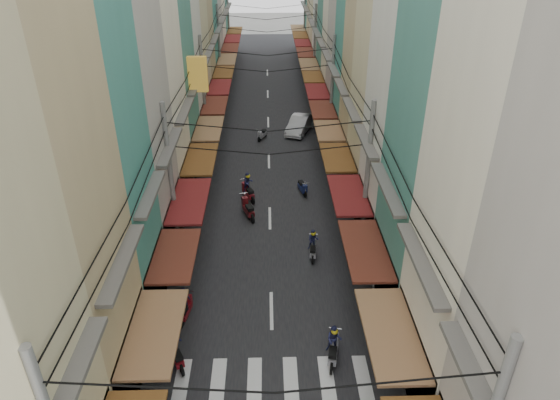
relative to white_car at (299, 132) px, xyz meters
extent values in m
plane|color=slate|center=(-2.56, -19.67, 0.00)|extent=(160.00, 160.00, 0.00)
cube|color=black|center=(-2.56, 0.33, 0.01)|extent=(10.00, 80.00, 0.02)
cube|color=gray|center=(-9.06, 0.33, 0.03)|extent=(3.00, 80.00, 0.06)
cube|color=gray|center=(3.94, 0.33, 0.03)|extent=(3.00, 80.00, 0.06)
cube|color=silver|center=(-6.06, -25.67, 0.03)|extent=(0.55, 2.40, 0.01)
cube|color=silver|center=(-4.66, -25.67, 0.03)|extent=(0.55, 2.40, 0.01)
cube|color=silver|center=(-3.26, -25.67, 0.03)|extent=(0.55, 2.40, 0.01)
cube|color=silver|center=(-1.86, -25.67, 0.03)|extent=(0.55, 2.40, 0.01)
cube|color=silver|center=(-0.46, -25.67, 0.03)|extent=(0.55, 2.40, 0.01)
cube|color=silver|center=(0.94, -25.67, 0.03)|extent=(0.55, 2.40, 0.01)
cube|color=#595651|center=(-7.31, -30.64, 6.00)|extent=(0.50, 4.24, 0.15)
cube|color=tan|center=(-10.56, -25.93, 7.90)|extent=(6.00, 4.70, 15.81)
cube|color=black|center=(-8.16, -25.93, 1.60)|extent=(1.20, 4.52, 3.20)
cube|color=#8B613F|center=(-6.66, -25.93, 3.00)|extent=(1.80, 4.33, 0.12)
cube|color=#595651|center=(-7.31, -25.93, 6.00)|extent=(0.50, 4.23, 0.15)
cube|color=teal|center=(-10.56, -21.43, 9.62)|extent=(6.00, 4.30, 19.25)
cube|color=black|center=(-8.16, -21.43, 1.60)|extent=(1.20, 4.13, 3.20)
cube|color=#5E271B|center=(-6.66, -21.43, 3.00)|extent=(1.80, 3.96, 0.12)
cube|color=#595651|center=(-7.31, -21.43, 6.00)|extent=(0.50, 3.87, 0.15)
cube|color=#ACA59D|center=(-10.56, -16.71, 10.47)|extent=(6.00, 5.14, 20.93)
cube|color=black|center=(-8.16, -16.71, 1.60)|extent=(1.20, 4.94, 3.20)
cube|color=maroon|center=(-6.66, -16.71, 3.00)|extent=(1.80, 4.73, 0.12)
cube|color=#595651|center=(-7.31, -16.71, 6.00)|extent=(0.50, 4.63, 0.15)
cube|color=#F0E5CB|center=(-10.56, -11.66, 8.72)|extent=(6.00, 4.95, 17.43)
cube|color=black|center=(-8.16, -11.66, 1.60)|extent=(1.20, 4.75, 3.20)
cube|color=brown|center=(-6.66, -11.66, 3.00)|extent=(1.80, 4.56, 0.12)
cube|color=#595651|center=(-7.31, -11.66, 6.00)|extent=(0.50, 4.46, 0.15)
cube|color=#448476|center=(-10.56, -6.69, 8.16)|extent=(6.00, 4.99, 16.32)
cube|color=black|center=(-8.16, -6.69, 1.60)|extent=(1.20, 4.80, 3.20)
cube|color=#8B613F|center=(-6.66, -6.69, 3.00)|extent=(1.80, 4.60, 0.12)
cube|color=#595651|center=(-7.31, -6.69, 6.00)|extent=(0.50, 4.50, 0.15)
cube|color=black|center=(-8.16, -1.87, 1.60)|extent=(1.20, 4.46, 3.20)
cube|color=#5E271B|center=(-6.66, -1.87, 3.00)|extent=(1.80, 4.27, 0.12)
cube|color=#595651|center=(-7.31, -1.87, 6.00)|extent=(0.50, 4.18, 0.15)
cube|color=black|center=(-8.16, 2.90, 1.60)|extent=(1.20, 4.70, 3.20)
cube|color=maroon|center=(-6.66, 2.90, 3.00)|extent=(1.80, 4.50, 0.12)
cube|color=#595651|center=(-7.31, 2.90, 6.00)|extent=(0.50, 4.40, 0.15)
cube|color=tan|center=(-10.56, 7.61, 9.22)|extent=(6.00, 4.52, 18.44)
cube|color=black|center=(-8.16, 7.61, 1.60)|extent=(1.20, 4.34, 3.20)
cube|color=brown|center=(-6.66, 7.61, 3.00)|extent=(1.80, 4.16, 0.12)
cube|color=#595651|center=(-7.31, 7.61, 6.00)|extent=(0.50, 4.07, 0.15)
cube|color=black|center=(-8.16, 12.46, 1.60)|extent=(1.20, 4.99, 3.20)
cube|color=#8B613F|center=(-6.66, 12.46, 3.00)|extent=(1.80, 4.78, 0.12)
cube|color=#595651|center=(-7.31, 12.46, 6.00)|extent=(0.50, 4.68, 0.15)
cube|color=black|center=(-8.16, 17.53, 1.60)|extent=(1.20, 4.74, 3.20)
cube|color=#5E271B|center=(-6.66, 17.53, 3.00)|extent=(1.80, 4.55, 0.12)
cube|color=#595651|center=(-7.31, 17.53, 6.00)|extent=(0.50, 4.45, 0.15)
cube|color=black|center=(-8.16, 22.48, 1.60)|extent=(1.20, 4.76, 3.20)
cube|color=maroon|center=(-6.66, 22.48, 3.00)|extent=(1.80, 4.56, 0.12)
cube|color=#595651|center=(-7.31, 22.48, 6.00)|extent=(0.50, 4.46, 0.15)
cube|color=black|center=(-8.16, 27.48, 1.60)|extent=(1.20, 4.84, 3.20)
cube|color=brown|center=(-6.66, 27.48, 3.00)|extent=(1.80, 4.64, 0.12)
cube|color=#595651|center=(-7.31, 27.48, 6.00)|extent=(0.50, 4.54, 0.15)
cube|color=brown|center=(-6.96, -7.67, 7.00)|extent=(1.20, 0.40, 2.20)
cube|color=#595651|center=(2.19, -31.07, 6.00)|extent=(0.50, 4.25, 0.15)
cube|color=black|center=(3.04, -26.22, 1.60)|extent=(1.20, 4.78, 3.20)
cube|color=#8B613F|center=(1.54, -26.22, 3.00)|extent=(1.80, 4.58, 0.12)
cube|color=#595651|center=(2.19, -26.22, 6.00)|extent=(0.50, 4.48, 0.15)
cube|color=#448476|center=(5.44, -21.21, 7.54)|extent=(6.00, 5.03, 15.08)
cube|color=black|center=(3.04, -21.21, 1.60)|extent=(1.20, 4.83, 3.20)
cube|color=#5E271B|center=(1.54, -21.21, 3.00)|extent=(1.80, 4.63, 0.12)
cube|color=#595651|center=(2.19, -21.21, 6.00)|extent=(0.50, 4.53, 0.15)
cube|color=silver|center=(5.44, -16.30, 10.83)|extent=(6.00, 4.79, 21.66)
cube|color=black|center=(3.04, -16.30, 1.60)|extent=(1.20, 4.60, 3.20)
cube|color=maroon|center=(1.54, -16.30, 3.00)|extent=(1.80, 4.41, 0.12)
cube|color=#595651|center=(2.19, -16.30, 6.00)|extent=(0.50, 4.31, 0.15)
cube|color=beige|center=(5.44, -11.65, 10.37)|extent=(6.00, 4.52, 20.74)
cube|color=black|center=(3.04, -11.65, 1.60)|extent=(1.20, 4.34, 3.20)
cube|color=brown|center=(1.54, -11.65, 3.00)|extent=(1.80, 4.16, 0.12)
cube|color=#595651|center=(2.19, -11.65, 6.00)|extent=(0.50, 4.07, 0.15)
cube|color=tan|center=(5.44, -7.32, 7.06)|extent=(6.00, 4.12, 14.13)
cube|color=black|center=(3.04, -7.32, 1.60)|extent=(1.20, 3.96, 3.20)
cube|color=#8B613F|center=(1.54, -7.32, 3.00)|extent=(1.80, 3.79, 0.12)
cube|color=#595651|center=(2.19, -7.32, 6.00)|extent=(0.50, 3.71, 0.15)
cube|color=teal|center=(5.44, -3.06, 8.84)|extent=(6.00, 4.40, 17.68)
cube|color=black|center=(3.04, -3.06, 1.60)|extent=(1.20, 4.23, 3.20)
cube|color=#5E271B|center=(1.54, -3.06, 3.00)|extent=(1.80, 4.05, 0.12)
cube|color=#595651|center=(2.19, -3.06, 6.00)|extent=(0.50, 3.96, 0.15)
cube|color=black|center=(3.04, 1.46, 1.60)|extent=(1.20, 4.45, 3.20)
cube|color=maroon|center=(1.54, 1.46, 3.00)|extent=(1.80, 4.26, 0.12)
cube|color=#595651|center=(2.19, 1.46, 6.00)|extent=(0.50, 4.17, 0.15)
cube|color=black|center=(3.04, 5.78, 1.60)|extent=(1.20, 3.84, 3.20)
cube|color=brown|center=(1.54, 5.78, 3.00)|extent=(1.80, 3.68, 0.12)
cube|color=#595651|center=(2.19, 5.78, 6.00)|extent=(0.50, 3.60, 0.15)
cube|color=black|center=(3.04, 10.29, 1.60)|extent=(1.20, 4.81, 3.20)
cube|color=#8B613F|center=(1.54, 10.29, 3.00)|extent=(1.80, 4.61, 0.12)
cube|color=#595651|center=(2.19, 10.29, 6.00)|extent=(0.50, 4.51, 0.15)
cube|color=black|center=(3.04, 15.29, 1.60)|extent=(1.20, 4.80, 3.20)
cube|color=#5E271B|center=(1.54, 15.29, 3.00)|extent=(1.80, 4.60, 0.12)
cube|color=#595651|center=(2.19, 15.29, 6.00)|extent=(0.50, 4.50, 0.15)
cube|color=black|center=(3.04, 19.95, 1.60)|extent=(1.20, 4.15, 3.20)
cube|color=maroon|center=(1.54, 19.95, 3.00)|extent=(1.80, 3.97, 0.12)
cube|color=#595651|center=(2.19, 19.95, 6.00)|extent=(0.50, 3.89, 0.15)
cube|color=black|center=(3.04, 24.27, 1.60)|extent=(1.20, 4.16, 3.20)
cube|color=brown|center=(1.54, 24.27, 3.00)|extent=(1.80, 3.99, 0.12)
cube|color=#595651|center=(2.19, 24.27, 6.00)|extent=(0.50, 3.90, 0.15)
cube|color=black|center=(3.04, 28.88, 1.60)|extent=(1.20, 4.68, 3.20)
cube|color=#8B613F|center=(1.54, 28.88, 3.00)|extent=(1.80, 4.49, 0.12)
cube|color=#595651|center=(2.19, 28.88, 6.00)|extent=(0.50, 4.39, 0.15)
cylinder|color=slate|center=(-7.46, -16.67, 4.10)|extent=(0.26, 0.26, 8.20)
cylinder|color=slate|center=(2.34, -16.67, 4.10)|extent=(0.26, 0.26, 8.20)
cylinder|color=slate|center=(-7.46, -1.67, 4.10)|extent=(0.26, 0.26, 8.20)
cylinder|color=slate|center=(2.34, -1.67, 4.10)|extent=(0.26, 0.26, 8.20)
cylinder|color=slate|center=(-7.46, 13.33, 4.10)|extent=(0.26, 0.26, 8.20)
cylinder|color=slate|center=(2.34, 13.33, 4.10)|extent=(0.26, 0.26, 8.20)
cylinder|color=slate|center=(-7.46, 28.33, 4.10)|extent=(0.26, 0.26, 8.20)
cylinder|color=slate|center=(2.34, 28.33, 4.10)|extent=(0.26, 0.26, 8.20)
imported|color=#B8B8BC|center=(0.00, 0.00, 0.00)|extent=(5.07, 3.25, 1.67)
imported|color=black|center=(4.94, -19.82, 0.00)|extent=(1.45, 0.63, 0.97)
cylinder|color=black|center=(-6.36, -21.44, 0.24)|extent=(0.09, 0.48, 0.48)
cylinder|color=black|center=(-6.36, -22.63, 0.24)|extent=(0.09, 0.48, 0.48)
cube|color=maroon|center=(-6.36, -22.03, 0.38)|extent=(0.31, 1.05, 0.26)
cube|color=black|center=(-6.36, -22.26, 0.66)|extent=(0.29, 0.50, 0.16)
cube|color=maroon|center=(-6.36, -21.53, 0.60)|extent=(0.27, 0.26, 0.50)
imported|color=#1D1F43|center=(-6.36, -22.03, 0.50)|extent=(0.48, 0.34, 1.21)
sphere|color=gold|center=(-6.36, -22.03, 1.42)|extent=(0.26, 0.26, 0.26)
cylinder|color=black|center=(-0.13, -24.02, 0.26)|extent=(0.10, 0.51, 0.51)
cylinder|color=black|center=(-0.13, -25.31, 0.26)|extent=(0.10, 0.51, 0.51)
cube|color=gray|center=(-0.13, -24.67, 0.41)|extent=(0.34, 1.14, 0.28)
cube|color=black|center=(-0.13, -24.91, 0.71)|extent=(0.32, 0.54, 0.18)
cube|color=gray|center=(-0.13, -24.12, 0.64)|extent=(0.30, 0.28, 0.54)
imported|color=#1D1F43|center=(-0.13, -24.67, 0.54)|extent=(0.52, 0.37, 1.31)
sphere|color=gold|center=(-0.13, -24.67, 1.53)|extent=(0.28, 0.28, 0.28)
cylinder|color=black|center=(-3.88, -10.67, 0.27)|extent=(0.10, 0.53, 0.53)
cylinder|color=black|center=(-3.88, -12.00, 0.27)|extent=(0.10, 0.53, 0.53)
cube|color=maroon|center=(-3.88, -11.34, 0.43)|extent=(0.35, 1.18, 0.29)
cube|color=black|center=(-3.88, -11.59, 0.74)|extent=(0.33, 0.56, 0.18)
cube|color=maroon|center=(-3.88, -10.78, 0.66)|extent=(0.31, 0.29, 0.56)
imported|color=#1D1F43|center=(-3.88, -11.34, 0.56)|extent=(0.54, 0.38, 1.36)
sphere|color=gold|center=(-3.88, -11.34, 1.58)|extent=(0.29, 0.29, 0.29)
cylinder|color=black|center=(-0.44, -10.02, 0.24)|extent=(0.09, 0.48, 0.48)
cylinder|color=black|center=(-0.44, -11.21, 0.24)|extent=(0.09, 0.48, 0.48)
cube|color=#131B47|center=(-0.44, -10.62, 0.38)|extent=(0.31, 1.05, 0.26)
cube|color=black|center=(-0.44, -10.85, 0.66)|extent=(0.29, 0.50, 0.16)
cube|color=#131B47|center=(-0.44, -10.12, 0.59)|extent=(0.27, 0.26, 0.50)
cylinder|color=black|center=(-3.83, -12.75, 0.29)|extent=(0.11, 0.57, 0.57)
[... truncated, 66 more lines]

